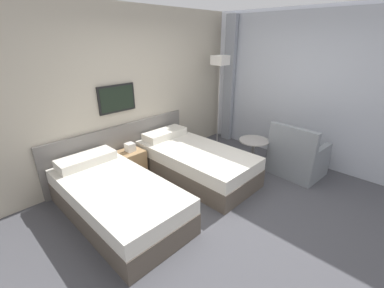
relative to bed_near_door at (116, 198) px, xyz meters
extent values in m
plane|color=#47474C|center=(1.18, -0.90, -0.26)|extent=(16.00, 16.00, 0.00)
cube|color=#B7AD99|center=(1.18, 1.07, 1.09)|extent=(10.00, 0.06, 2.70)
cube|color=slate|center=(0.75, 1.02, 0.17)|extent=(2.67, 0.04, 0.85)
cube|color=black|center=(0.75, 1.02, 1.04)|extent=(0.64, 0.03, 0.44)
cube|color=black|center=(0.75, 1.00, 1.04)|extent=(0.58, 0.01, 0.38)
cube|color=white|center=(3.42, -1.18, 1.09)|extent=(0.06, 4.44, 2.70)
cube|color=#B2B7C1|center=(3.37, -1.18, 1.06)|extent=(0.03, 4.08, 2.64)
cube|color=#8E939E|center=(3.29, 0.69, 1.06)|extent=(0.10, 0.24, 2.64)
cube|color=brown|center=(0.00, -0.03, -0.11)|extent=(1.01, 2.03, 0.30)
cube|color=silver|center=(0.00, -0.03, 0.14)|extent=(1.00, 2.01, 0.20)
cube|color=silver|center=(0.00, 0.76, 0.31)|extent=(0.81, 0.34, 0.13)
cube|color=brown|center=(1.49, -0.03, -0.11)|extent=(1.01, 2.03, 0.30)
cube|color=silver|center=(1.49, -0.03, 0.14)|extent=(1.00, 2.01, 0.20)
cube|color=silver|center=(1.49, 0.76, 0.31)|extent=(0.81, 0.34, 0.13)
cube|color=#9E7A51|center=(0.75, 0.77, -0.03)|extent=(0.39, 0.37, 0.46)
cube|color=silver|center=(0.75, 0.77, 0.27)|extent=(0.14, 0.14, 0.14)
cylinder|color=#9E9993|center=(2.79, 0.56, -0.25)|extent=(0.24, 0.24, 0.02)
cylinder|color=#9E9993|center=(2.79, 0.56, 0.60)|extent=(0.02, 0.02, 1.69)
cube|color=silver|center=(2.79, 0.56, 1.54)|extent=(0.27, 0.27, 0.18)
cylinder|color=gray|center=(2.39, -0.57, -0.25)|extent=(0.33, 0.33, 0.01)
cylinder|color=gray|center=(2.39, -0.57, 0.02)|extent=(0.05, 0.05, 0.52)
cylinder|color=gray|center=(2.39, -0.57, 0.29)|extent=(0.51, 0.51, 0.02)
cube|color=gray|center=(2.80, -1.22, -0.05)|extent=(0.75, 0.84, 0.41)
cube|color=gray|center=(2.50, -1.20, 0.40)|extent=(0.15, 0.80, 0.50)
cube|color=gray|center=(2.77, -1.57, 0.24)|extent=(0.60, 0.13, 0.18)
cube|color=gray|center=(2.82, -0.86, 0.24)|extent=(0.60, 0.13, 0.18)
camera|label=1|loc=(-1.33, -2.68, 1.96)|focal=24.00mm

